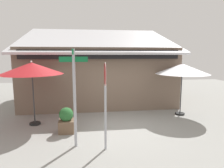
{
  "coord_description": "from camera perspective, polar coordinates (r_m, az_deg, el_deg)",
  "views": [
    {
      "loc": [
        -1.33,
        -7.38,
        2.9
      ],
      "look_at": [
        -0.16,
        1.2,
        1.6
      ],
      "focal_mm": 31.41,
      "sensor_mm": 36.0,
      "label": 1
    }
  ],
  "objects": [
    {
      "name": "sidewalk_planter",
      "position": [
        7.65,
        -13.13,
        -10.26
      ],
      "size": [
        0.56,
        0.56,
        0.96
      ],
      "color": "brown",
      "rests_on": "ground"
    },
    {
      "name": "stop_sign",
      "position": [
        5.81,
        -1.96,
        -1.92
      ],
      "size": [
        0.07,
        0.71,
        2.68
      ],
      "color": "#A8AAB2",
      "rests_on": "ground"
    },
    {
      "name": "ground_plane",
      "position": [
        8.06,
        2.34,
        -12.95
      ],
      "size": [
        28.0,
        28.0,
        0.1
      ],
      "primitive_type": "cube",
      "color": "gray"
    },
    {
      "name": "patio_umbrella_ivory_center",
      "position": [
        9.87,
        19.77,
        4.1
      ],
      "size": [
        2.5,
        2.5,
        2.55
      ],
      "color": "black",
      "rests_on": "ground"
    },
    {
      "name": "patio_umbrella_crimson_left",
      "position": [
        8.54,
        -22.32,
        4.15
      ],
      "size": [
        2.49,
        2.49,
        2.66
      ],
      "color": "black",
      "rests_on": "ground"
    },
    {
      "name": "cafe_building",
      "position": [
        12.4,
        -4.06,
        3.08
      ],
      "size": [
        8.89,
        5.85,
        4.74
      ],
      "color": "#705B4C",
      "rests_on": "ground"
    },
    {
      "name": "street_sign_post",
      "position": [
        6.11,
        -10.9,
        -1.21
      ],
      "size": [
        0.85,
        0.91,
        3.08
      ],
      "color": "#A8AAB2",
      "rests_on": "ground"
    }
  ]
}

